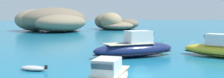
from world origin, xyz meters
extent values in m
plane|color=#197093|center=(0.00, 0.00, 0.00)|extent=(400.00, 400.00, 0.00)
ellipsoid|color=#756651|center=(-8.83, 58.94, 3.66)|extent=(22.74, 21.91, 7.33)
ellipsoid|color=#84755B|center=(-14.98, 61.72, 3.42)|extent=(14.85, 14.72, 6.83)
ellipsoid|color=#84755B|center=(-6.94, 56.13, 2.82)|extent=(19.83, 22.40, 5.63)
ellipsoid|color=#9E8966|center=(-3.99, 62.24, 1.74)|extent=(8.93, 8.79, 3.49)
ellipsoid|color=olive|center=(-8.57, 61.00, 6.08)|extent=(13.70, 12.46, 1.69)
ellipsoid|color=#9E8966|center=(9.45, 62.22, 2.90)|extent=(7.53, 9.34, 5.80)
ellipsoid|color=#756651|center=(8.44, 67.27, 2.75)|extent=(10.70, 10.08, 5.49)
ellipsoid|color=#84755B|center=(11.86, 62.68, 1.37)|extent=(15.22, 15.96, 2.73)
ellipsoid|color=#756651|center=(16.42, 67.03, 1.79)|extent=(10.12, 10.36, 3.59)
ellipsoid|color=yellow|center=(13.55, 6.74, 0.80)|extent=(8.26, 9.06, 1.61)
ellipsoid|color=black|center=(13.55, 6.74, 0.44)|extent=(8.43, 9.24, 0.19)
cube|color=silver|center=(13.25, 7.10, 2.18)|extent=(3.23, 3.31, 1.32)
cube|color=#2D4756|center=(12.38, 8.13, 2.31)|extent=(1.60, 1.41, 0.70)
cylinder|color=silver|center=(11.17, 9.56, 1.67)|extent=(1.54, 1.31, 0.04)
cube|color=#C6B793|center=(-1.96, -3.44, 1.18)|extent=(3.54, 4.56, 0.06)
cube|color=silver|center=(-2.37, -4.28, 1.74)|extent=(2.34, 2.58, 1.05)
cube|color=#2D4756|center=(-2.85, -5.25, 1.84)|extent=(1.42, 0.87, 0.56)
ellipsoid|color=navy|center=(3.14, 9.04, 0.91)|extent=(11.17, 5.42, 1.82)
ellipsoid|color=black|center=(3.14, 9.04, 0.50)|extent=(11.40, 5.53, 0.22)
cube|color=#C6B793|center=(2.36, 8.87, 1.69)|extent=(6.35, 3.93, 0.06)
cube|color=silver|center=(3.67, 9.15, 2.47)|extent=(3.42, 2.84, 1.50)
cube|color=#2D4756|center=(5.16, 9.47, 2.62)|extent=(0.77, 2.12, 0.79)
cylinder|color=silver|center=(7.24, 9.92, 1.87)|extent=(0.51, 2.21, 0.04)
ellipsoid|color=#B2B2B2|center=(-8.22, 3.20, 0.22)|extent=(2.81, 2.18, 0.44)
cube|color=#9E998E|center=(-8.22, 3.20, 0.28)|extent=(1.89, 1.38, 0.06)
cube|color=black|center=(-6.98, 2.55, 0.40)|extent=(0.27, 0.27, 0.36)
sphere|color=green|center=(8.36, 13.18, 0.28)|extent=(0.56, 0.56, 0.56)
cylinder|color=black|center=(8.36, 13.18, 0.78)|extent=(0.06, 0.06, 1.00)
cone|color=green|center=(8.36, 13.18, 1.38)|extent=(0.20, 0.20, 0.20)
camera|label=1|loc=(-4.98, -21.04, 5.27)|focal=40.56mm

